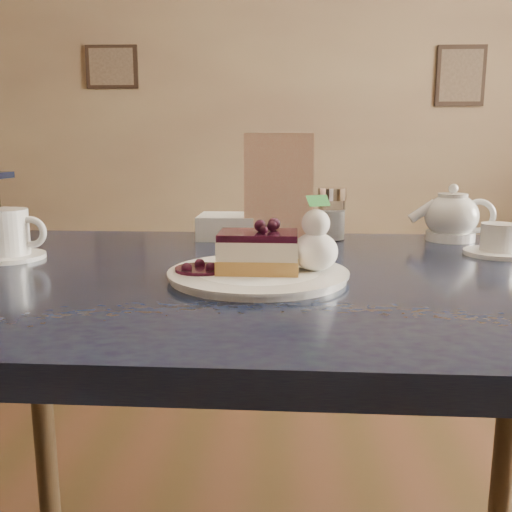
{
  "coord_description": "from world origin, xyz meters",
  "views": [
    {
      "loc": [
        0.17,
        -0.66,
        0.98
      ],
      "look_at": [
        0.13,
        0.13,
        0.83
      ],
      "focal_mm": 40.0,
      "sensor_mm": 36.0,
      "label": 1
    }
  ],
  "objects_px": {
    "cheesecake_slice": "(258,252)",
    "tea_set": "(460,222)",
    "dessert_plate": "(258,275)",
    "coffee_set": "(7,237)",
    "main_table": "(260,319)"
  },
  "relations": [
    {
      "from": "main_table",
      "to": "tea_set",
      "type": "relative_size",
      "value": 4.48
    },
    {
      "from": "dessert_plate",
      "to": "tea_set",
      "type": "xyz_separation_m",
      "value": [
        0.41,
        0.34,
        0.04
      ]
    },
    {
      "from": "dessert_plate",
      "to": "tea_set",
      "type": "distance_m",
      "value": 0.53
    },
    {
      "from": "tea_set",
      "to": "dessert_plate",
      "type": "bearing_deg",
      "value": -139.95
    },
    {
      "from": "main_table",
      "to": "cheesecake_slice",
      "type": "height_order",
      "value": "cheesecake_slice"
    },
    {
      "from": "main_table",
      "to": "tea_set",
      "type": "distance_m",
      "value": 0.52
    },
    {
      "from": "main_table",
      "to": "cheesecake_slice",
      "type": "xyz_separation_m",
      "value": [
        -0.0,
        -0.05,
        0.12
      ]
    },
    {
      "from": "dessert_plate",
      "to": "main_table",
      "type": "bearing_deg",
      "value": 89.03
    },
    {
      "from": "main_table",
      "to": "dessert_plate",
      "type": "height_order",
      "value": "dessert_plate"
    },
    {
      "from": "main_table",
      "to": "coffee_set",
      "type": "distance_m",
      "value": 0.49
    },
    {
      "from": "cheesecake_slice",
      "to": "tea_set",
      "type": "height_order",
      "value": "tea_set"
    },
    {
      "from": "cheesecake_slice",
      "to": "coffee_set",
      "type": "distance_m",
      "value": 0.48
    },
    {
      "from": "cheesecake_slice",
      "to": "tea_set",
      "type": "relative_size",
      "value": 0.45
    },
    {
      "from": "dessert_plate",
      "to": "coffee_set",
      "type": "relative_size",
      "value": 1.9
    },
    {
      "from": "dessert_plate",
      "to": "coffee_set",
      "type": "bearing_deg",
      "value": 163.86
    }
  ]
}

